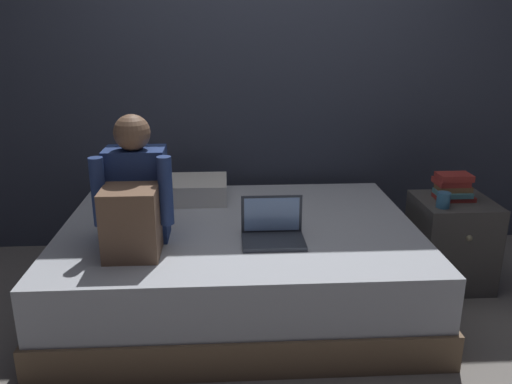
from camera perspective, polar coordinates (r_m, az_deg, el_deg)
The scene contains 9 objects.
ground_plane at distance 2.89m, azimuth 2.50°, elevation -14.37°, with size 8.00×8.00×0.00m, color gray.
wall_back at distance 3.64m, azimuth 0.84°, elevation 14.88°, with size 5.60×0.10×2.70m, color #383D4C.
bed at distance 3.03m, azimuth -1.82°, elevation -7.71°, with size 2.00×1.50×0.47m.
nightstand at distance 3.42m, azimuth 20.53°, elevation -5.13°, with size 0.44×0.46×0.54m.
person_sitting at distance 2.64m, azimuth -13.16°, elevation -0.62°, with size 0.39×0.44×0.66m.
laptop at distance 2.69m, azimuth 1.84°, elevation -4.20°, with size 0.32×0.23×0.22m.
pillow at distance 3.34m, azimuth -8.03°, elevation 0.26°, with size 0.56×0.36×0.13m, color silver.
book_stack at distance 3.32m, azimuth 20.76°, elevation 0.53°, with size 0.22×0.17×0.16m.
mug at distance 3.16m, azimuth 19.83°, elevation -0.82°, with size 0.08×0.08×0.09m, color teal.
Camera 1 is at (-0.26, -2.43, 1.54)m, focal length 36.53 mm.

